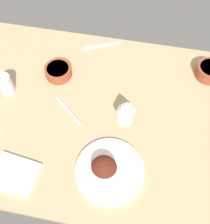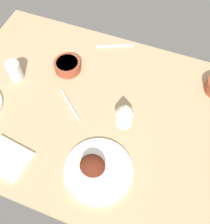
{
  "view_description": "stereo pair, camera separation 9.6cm",
  "coord_description": "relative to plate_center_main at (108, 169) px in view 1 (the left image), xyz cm",
  "views": [
    {
      "loc": [
        -10.58,
        54.66,
        101.87
      ],
      "look_at": [
        0.0,
        0.0,
        6.0
      ],
      "focal_mm": 42.26,
      "sensor_mm": 36.0,
      "label": 1
    },
    {
      "loc": [
        -19.79,
        52.04,
        101.87
      ],
      "look_at": [
        0.0,
        0.0,
        6.0
      ],
      "focal_mm": 42.26,
      "sensor_mm": 36.0,
      "label": 2
    }
  ],
  "objects": [
    {
      "name": "dining_table",
      "position": [
        5.78,
        -24.22,
        -4.13
      ],
      "size": [
        140.0,
        90.0,
        4.0
      ],
      "primitive_type": "cube",
      "color": "tan",
      "rests_on": "ground"
    },
    {
      "name": "fork_loose",
      "position": [
        14.98,
        -62.77,
        -1.73
      ],
      "size": [
        17.63,
        8.61,
        0.8
      ],
      "primitive_type": "cube",
      "rotation": [
        0.0,
        0.0,
        3.57
      ],
      "color": "silver",
      "rests_on": "dining_table"
    },
    {
      "name": "wine_glass",
      "position": [
        -3.0,
        -23.29,
        7.8
      ],
      "size": [
        7.6,
        7.6,
        14.0
      ],
      "color": "silver",
      "rests_on": "dining_table"
    },
    {
      "name": "water_tumbler",
      "position": [
        50.99,
        -28.25,
        2.53
      ],
      "size": [
        6.44,
        6.44,
        9.32
      ],
      "primitive_type": "cylinder",
      "color": "silver",
      "rests_on": "dining_table"
    },
    {
      "name": "bowl_sauce",
      "position": [
        -37.32,
        -54.2,
        0.93
      ],
      "size": [
        12.39,
        12.39,
        5.62
      ],
      "color": "brown",
      "rests_on": "dining_table"
    },
    {
      "name": "bowl_soup",
      "position": [
        31.0,
        -41.22,
        0.45
      ],
      "size": [
        12.34,
        12.34,
        4.7
      ],
      "color": "brown",
      "rests_on": "dining_table"
    },
    {
      "name": "folded_napkin",
      "position": [
        34.27,
        8.05,
        -1.53
      ],
      "size": [
        18.41,
        15.54,
        1.2
      ],
      "primitive_type": "cube",
      "rotation": [
        0.0,
        0.0,
        -0.12
      ],
      "color": "white",
      "rests_on": "dining_table"
    },
    {
      "name": "plate_center_main",
      "position": [
        0.0,
        0.0,
        0.0
      ],
      "size": [
        26.17,
        26.17,
        8.08
      ],
      "color": "white",
      "rests_on": "dining_table"
    },
    {
      "name": "spoon_loose",
      "position": [
        21.55,
        -22.87,
        -1.73
      ],
      "size": [
        14.45,
        12.13,
        0.8
      ],
      "primitive_type": "cube",
      "rotation": [
        0.0,
        0.0,
        5.59
      ],
      "color": "silver",
      "rests_on": "dining_table"
    }
  ]
}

